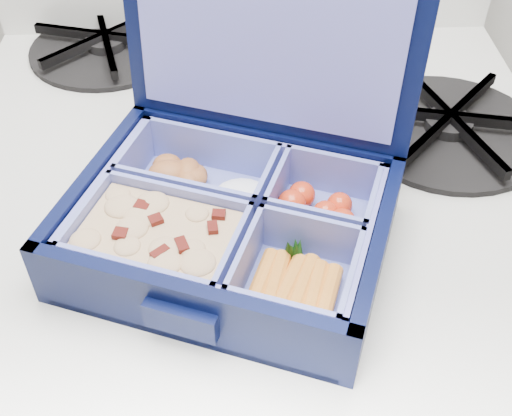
{
  "coord_description": "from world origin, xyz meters",
  "views": [
    {
      "loc": [
        0.27,
        1.17,
        1.32
      ],
      "look_at": [
        0.29,
        1.55,
        0.96
      ],
      "focal_mm": 45.0,
      "sensor_mm": 36.0,
      "label": 1
    }
  ],
  "objects_px": {
    "stove": "(254,392)",
    "bento_box": "(230,225)",
    "burner_grate": "(449,122)",
    "fork": "(307,148)"
  },
  "relations": [
    {
      "from": "bento_box",
      "to": "burner_grate",
      "type": "xyz_separation_m",
      "value": [
        0.22,
        0.16,
        -0.02
      ]
    },
    {
      "from": "stove",
      "to": "bento_box",
      "type": "xyz_separation_m",
      "value": [
        -0.02,
        -0.13,
        0.49
      ]
    },
    {
      "from": "stove",
      "to": "bento_box",
      "type": "distance_m",
      "value": 0.51
    },
    {
      "from": "bento_box",
      "to": "fork",
      "type": "relative_size",
      "value": 1.56
    },
    {
      "from": "stove",
      "to": "burner_grate",
      "type": "bearing_deg",
      "value": 6.37
    },
    {
      "from": "burner_grate",
      "to": "fork",
      "type": "distance_m",
      "value": 0.15
    },
    {
      "from": "bento_box",
      "to": "burner_grate",
      "type": "bearing_deg",
      "value": 54.87
    },
    {
      "from": "stove",
      "to": "fork",
      "type": "bearing_deg",
      "value": -1.41
    },
    {
      "from": "burner_grate",
      "to": "fork",
      "type": "height_order",
      "value": "burner_grate"
    },
    {
      "from": "stove",
      "to": "fork",
      "type": "relative_size",
      "value": 5.7
    }
  ]
}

